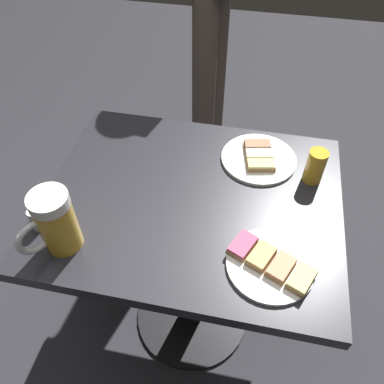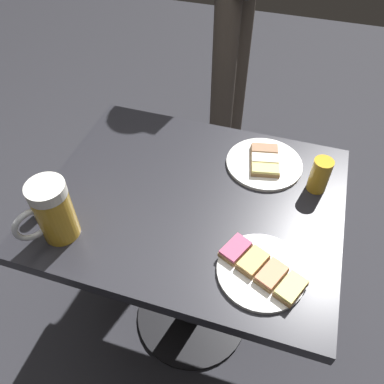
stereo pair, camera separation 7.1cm
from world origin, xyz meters
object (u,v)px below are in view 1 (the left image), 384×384
object	(u,v)px
beer_glass_small	(315,166)
plate_near	(270,264)
salt_shaker	(36,220)
plate_far	(259,158)
beer_mug	(55,223)

from	to	relation	value
beer_glass_small	plate_near	bearing A→B (deg)	-106.92
plate_near	salt_shaker	size ratio (longest dim) A/B	3.43
plate_near	beer_glass_small	distance (m)	0.33
plate_far	salt_shaker	xyz separation A→B (m)	(-0.52, -0.37, 0.02)
plate_near	beer_mug	size ratio (longest dim) A/B	1.26
plate_near	salt_shaker	world-z (taller)	salt_shaker
plate_far	salt_shaker	world-z (taller)	salt_shaker
beer_mug	beer_glass_small	bearing A→B (deg)	30.54
beer_glass_small	beer_mug	bearing A→B (deg)	-149.46
beer_glass_small	salt_shaker	size ratio (longest dim) A/B	1.63
plate_far	beer_mug	distance (m)	0.60
salt_shaker	plate_near	bearing A→B (deg)	0.49
plate_far	beer_glass_small	size ratio (longest dim) A/B	2.19
plate_near	plate_far	world-z (taller)	same
plate_near	beer_glass_small	size ratio (longest dim) A/B	2.11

